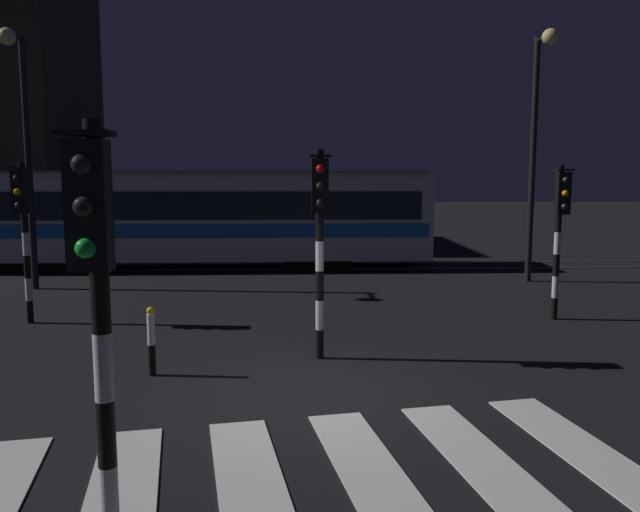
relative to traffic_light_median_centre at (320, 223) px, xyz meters
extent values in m
plane|color=black|center=(-0.19, -1.76, -2.37)|extent=(120.00, 120.00, 0.00)
cube|color=#59595E|center=(-0.19, 10.30, -2.35)|extent=(80.00, 0.12, 0.03)
cube|color=#59595E|center=(-0.19, 11.73, -2.35)|extent=(80.00, 0.12, 0.03)
cube|color=silver|center=(-0.83, -4.91, -2.36)|extent=(1.41, 4.32, 0.02)
cube|color=silver|center=(0.44, -4.70, -2.36)|extent=(1.41, 4.32, 0.02)
cube|color=silver|center=(1.71, -4.48, -2.36)|extent=(1.41, 4.32, 0.02)
cube|color=silver|center=(2.98, -4.26, -2.36)|extent=(1.41, 4.32, 0.02)
cylinder|color=black|center=(0.00, 0.09, -2.11)|extent=(0.14, 0.14, 0.51)
cylinder|color=white|center=(0.00, 0.09, -1.60)|extent=(0.14, 0.14, 0.51)
cylinder|color=black|center=(0.00, 0.09, -1.08)|extent=(0.14, 0.14, 0.51)
cylinder|color=white|center=(0.00, 0.09, -0.57)|extent=(0.14, 0.14, 0.51)
cylinder|color=black|center=(0.00, 0.09, -0.06)|extent=(0.14, 0.14, 0.51)
cylinder|color=white|center=(0.00, 0.09, 0.45)|extent=(0.14, 0.14, 0.51)
cylinder|color=black|center=(0.00, 0.09, 0.96)|extent=(0.14, 0.14, 0.51)
cube|color=black|center=(0.00, -0.08, 0.62)|extent=(0.28, 0.20, 0.90)
sphere|color=red|center=(0.00, -0.19, 0.90)|extent=(0.14, 0.14, 0.14)
sphere|color=black|center=(0.00, -0.19, 0.62)|extent=(0.14, 0.14, 0.14)
sphere|color=black|center=(0.00, -0.19, 0.34)|extent=(0.14, 0.14, 0.14)
cube|color=black|center=(0.00, -0.08, 1.11)|extent=(0.36, 0.24, 0.04)
cylinder|color=black|center=(-6.09, 2.99, -2.12)|extent=(0.14, 0.14, 0.49)
cylinder|color=white|center=(-6.09, 2.99, -1.63)|extent=(0.14, 0.14, 0.49)
cylinder|color=black|center=(-6.09, 2.99, -1.15)|extent=(0.14, 0.14, 0.49)
cylinder|color=white|center=(-6.09, 2.99, -0.66)|extent=(0.14, 0.14, 0.49)
cylinder|color=black|center=(-6.09, 2.99, -0.17)|extent=(0.14, 0.14, 0.49)
cylinder|color=white|center=(-6.09, 2.99, 0.31)|extent=(0.14, 0.14, 0.49)
cylinder|color=black|center=(-6.09, 2.99, 0.80)|extent=(0.14, 0.14, 0.49)
cube|color=black|center=(-6.09, 2.82, 0.44)|extent=(0.28, 0.20, 0.90)
sphere|color=black|center=(-6.09, 2.71, 0.72)|extent=(0.14, 0.14, 0.14)
sphere|color=orange|center=(-6.09, 2.71, 0.44)|extent=(0.14, 0.14, 0.14)
sphere|color=black|center=(-6.09, 2.71, 0.16)|extent=(0.14, 0.14, 0.14)
cube|color=black|center=(-6.09, 2.82, 0.93)|extent=(0.36, 0.24, 0.04)
cylinder|color=white|center=(-1.85, -6.14, -1.60)|extent=(0.14, 0.14, 0.51)
cylinder|color=black|center=(-1.85, -6.14, -1.09)|extent=(0.14, 0.14, 0.51)
cylinder|color=white|center=(-1.85, -6.14, -0.57)|extent=(0.14, 0.14, 0.51)
cylinder|color=black|center=(-1.85, -6.14, -0.06)|extent=(0.14, 0.14, 0.51)
cylinder|color=white|center=(-1.85, -6.14, 0.45)|extent=(0.14, 0.14, 0.51)
cylinder|color=black|center=(-1.85, -6.14, 0.96)|extent=(0.14, 0.14, 0.51)
cube|color=black|center=(-1.85, -6.31, 0.62)|extent=(0.28, 0.20, 0.90)
sphere|color=black|center=(-1.85, -6.42, 0.90)|extent=(0.14, 0.14, 0.14)
sphere|color=black|center=(-1.85, -6.42, 0.62)|extent=(0.14, 0.14, 0.14)
sphere|color=green|center=(-1.85, -6.42, 0.34)|extent=(0.14, 0.14, 0.14)
cube|color=black|center=(-1.85, -6.31, 1.11)|extent=(0.36, 0.24, 0.04)
cylinder|color=black|center=(5.27, 2.86, -2.12)|extent=(0.14, 0.14, 0.48)
cylinder|color=white|center=(5.27, 2.86, -1.64)|extent=(0.14, 0.14, 0.48)
cylinder|color=black|center=(5.27, 2.86, -1.16)|extent=(0.14, 0.14, 0.48)
cylinder|color=white|center=(5.27, 2.86, -0.68)|extent=(0.14, 0.14, 0.48)
cylinder|color=black|center=(5.27, 2.86, -0.20)|extent=(0.14, 0.14, 0.48)
cylinder|color=white|center=(5.27, 2.86, 0.28)|extent=(0.14, 0.14, 0.48)
cylinder|color=black|center=(5.27, 2.86, 0.76)|extent=(0.14, 0.14, 0.48)
cube|color=black|center=(5.27, 2.69, 0.40)|extent=(0.28, 0.20, 0.90)
sphere|color=black|center=(5.27, 2.58, 0.68)|extent=(0.14, 0.14, 0.14)
sphere|color=orange|center=(5.27, 2.58, 0.40)|extent=(0.14, 0.14, 0.14)
sphere|color=black|center=(5.27, 2.58, 0.12)|extent=(0.14, 0.14, 0.14)
cube|color=black|center=(5.27, 2.69, 0.89)|extent=(0.36, 0.24, 0.04)
cylinder|color=black|center=(-7.59, 7.13, 1.01)|extent=(0.18, 0.18, 6.76)
cylinder|color=black|center=(-7.59, 6.68, 4.29)|extent=(0.10, 0.90, 0.10)
sphere|color=#F9E08C|center=(-7.59, 6.23, 4.21)|extent=(0.44, 0.44, 0.44)
cylinder|color=black|center=(6.50, 7.78, 1.14)|extent=(0.18, 0.18, 7.01)
cylinder|color=black|center=(6.50, 7.33, 4.54)|extent=(0.10, 0.90, 0.10)
sphere|color=#F9E08C|center=(6.50, 6.88, 4.46)|extent=(0.44, 0.44, 0.44)
cube|color=silver|center=(-4.15, 11.02, -0.67)|extent=(16.49, 2.50, 2.70)
cube|color=blue|center=(-4.15, 9.75, -1.02)|extent=(16.17, 0.04, 0.44)
cube|color=blue|center=(-4.15, 12.29, -1.02)|extent=(16.17, 0.04, 0.44)
cube|color=black|center=(-4.15, 9.75, -0.22)|extent=(15.67, 0.03, 0.90)
cube|color=#4C4C51|center=(-4.15, 11.02, 0.78)|extent=(16.17, 2.30, 0.20)
cylinder|color=#262628|center=(-6.62, 11.02, 1.28)|extent=(0.08, 0.08, 1.00)
cube|color=black|center=(0.39, 11.02, -2.19)|extent=(2.20, 2.00, 0.35)
cube|color=black|center=(-8.68, 11.02, -2.19)|extent=(2.20, 2.00, 0.35)
sphere|color=#F9F2CC|center=(4.15, 11.02, -1.07)|extent=(0.24, 0.24, 0.24)
cylinder|color=black|center=(-2.70, -0.75, -2.12)|extent=(0.12, 0.12, 0.50)
cylinder|color=white|center=(-2.70, -0.75, -1.62)|extent=(0.12, 0.12, 0.50)
sphere|color=yellow|center=(-2.70, -0.75, -1.32)|extent=(0.12, 0.12, 0.12)
camera|label=1|loc=(-0.46, -10.79, 0.85)|focal=36.21mm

